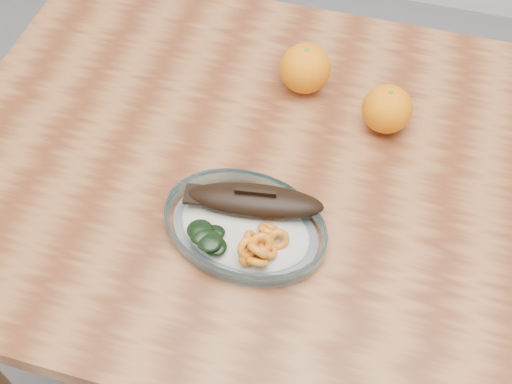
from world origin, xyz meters
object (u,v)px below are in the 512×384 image
Objects in this scene: dining_table at (309,210)px; orange_left at (305,69)px; orange_right at (387,109)px; plated_meal at (245,224)px.

dining_table is 0.24m from orange_left.
orange_left is at bearing 160.28° from orange_right.
plated_meal is 0.32m from orange_left.
orange_left is (0.01, 0.31, 0.03)m from plated_meal.
orange_right reaches higher than plated_meal.
orange_left is 1.07× the size of orange_right.
orange_left is at bearing 107.98° from dining_table.
orange_left is at bearing 95.17° from plated_meal.
plated_meal is (-0.07, -0.13, 0.12)m from dining_table.
orange_right is (0.16, 0.26, 0.02)m from plated_meal.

